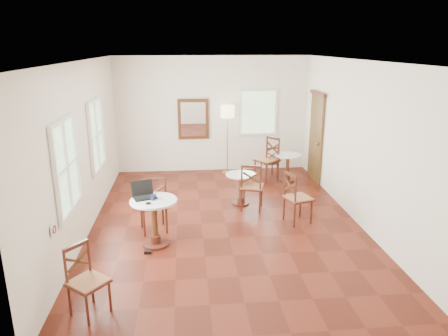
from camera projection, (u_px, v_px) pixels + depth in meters
name	position (u px, v px, depth m)	size (l,w,h in m)	color
ground	(225.00, 223.00, 7.89)	(7.00, 7.00, 0.00)	#551A0E
room_shell	(221.00, 122.00, 7.61)	(5.02, 7.02, 3.01)	white
cafe_table_near	(154.00, 217.00, 6.87)	(0.78, 0.78, 0.82)	#4C1E13
cafe_table_mid	(241.00, 185.00, 8.71)	(0.63, 0.63, 0.67)	#4C1E13
cafe_table_back	(288.00, 165.00, 10.19)	(0.64, 0.64, 0.68)	#4C1E13
chair_near_a	(153.00, 204.00, 7.40)	(0.58, 0.58, 1.06)	#4C1E13
chair_near_b	(87.00, 281.00, 5.12)	(0.59, 0.59, 0.91)	#4C1E13
chair_mid_a	(252.00, 187.00, 8.41)	(0.56, 0.56, 0.99)	#4C1E13
chair_mid_b	(297.00, 198.00, 7.78)	(0.57, 0.57, 0.99)	#4C1E13
chair_back_a	(270.00, 162.00, 10.47)	(0.45, 0.45, 0.82)	#4C1E13
chair_back_b	(268.00, 159.00, 10.23)	(0.69, 0.69, 1.08)	#4C1E13
floor_lamp	(227.00, 116.00, 10.49)	(0.35, 0.35, 1.79)	#BF8C3F
laptop	(144.00, 193.00, 6.88)	(0.45, 0.41, 0.26)	black
mouse	(148.00, 203.00, 6.58)	(0.09, 0.06, 0.04)	black
navy_mug	(153.00, 198.00, 6.76)	(0.11, 0.07, 0.08)	#101738
water_glass	(155.00, 195.00, 6.83)	(0.06, 0.06, 0.10)	white
power_adapter	(148.00, 252.00, 6.72)	(0.11, 0.07, 0.04)	black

